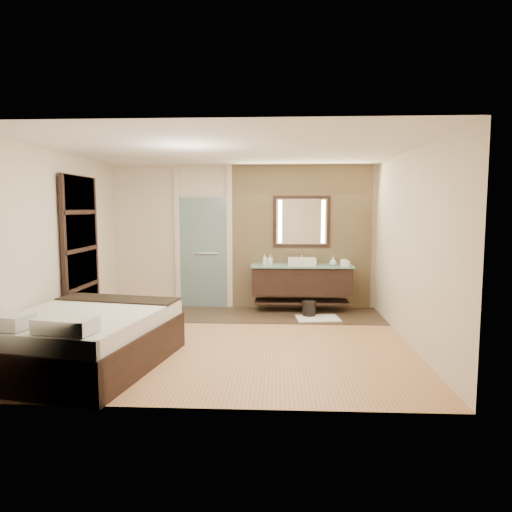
# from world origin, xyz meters

# --- Properties ---
(floor) EXTENTS (5.00, 5.00, 0.00)m
(floor) POSITION_xyz_m (0.00, 0.00, 0.00)
(floor) COLOR #AB6C47
(floor) RESTS_ON ground
(tile_strip) EXTENTS (3.80, 1.30, 0.01)m
(tile_strip) POSITION_xyz_m (0.60, 1.60, 0.01)
(tile_strip) COLOR #33231C
(tile_strip) RESTS_ON floor
(stone_wall) EXTENTS (2.60, 0.08, 2.70)m
(stone_wall) POSITION_xyz_m (1.10, 2.21, 1.35)
(stone_wall) COLOR tan
(stone_wall) RESTS_ON floor
(vanity) EXTENTS (1.85, 0.55, 0.88)m
(vanity) POSITION_xyz_m (1.10, 1.92, 0.58)
(vanity) COLOR black
(vanity) RESTS_ON stone_wall
(mirror_unit) EXTENTS (1.06, 0.04, 0.96)m
(mirror_unit) POSITION_xyz_m (1.10, 2.16, 1.65)
(mirror_unit) COLOR black
(mirror_unit) RESTS_ON stone_wall
(frosted_door) EXTENTS (1.10, 0.12, 2.70)m
(frosted_door) POSITION_xyz_m (-0.75, 2.20, 1.14)
(frosted_door) COLOR #A1CCCB
(frosted_door) RESTS_ON floor
(shoji_partition) EXTENTS (0.06, 1.20, 2.40)m
(shoji_partition) POSITION_xyz_m (-2.43, 0.60, 1.21)
(shoji_partition) COLOR black
(shoji_partition) RESTS_ON floor
(bed) EXTENTS (2.05, 2.39, 0.82)m
(bed) POSITION_xyz_m (-1.65, -1.16, 0.34)
(bed) COLOR black
(bed) RESTS_ON floor
(bath_mat) EXTENTS (0.77, 0.58, 0.02)m
(bath_mat) POSITION_xyz_m (1.35, 1.32, 0.02)
(bath_mat) COLOR white
(bath_mat) RESTS_ON floor
(waste_bin) EXTENTS (0.24, 0.24, 0.28)m
(waste_bin) POSITION_xyz_m (1.21, 1.48, 0.14)
(waste_bin) COLOR black
(waste_bin) RESTS_ON floor
(tissue_box) EXTENTS (0.15, 0.15, 0.10)m
(tissue_box) POSITION_xyz_m (1.87, 1.75, 0.92)
(tissue_box) COLOR white
(tissue_box) RESTS_ON vanity
(soap_bottle_a) EXTENTS (0.10, 0.10, 0.20)m
(soap_bottle_a) POSITION_xyz_m (0.43, 1.84, 0.97)
(soap_bottle_a) COLOR silver
(soap_bottle_a) RESTS_ON vanity
(soap_bottle_b) EXTENTS (0.10, 0.10, 0.19)m
(soap_bottle_b) POSITION_xyz_m (0.52, 1.89, 0.96)
(soap_bottle_b) COLOR #B2B2B2
(soap_bottle_b) RESTS_ON vanity
(soap_bottle_c) EXTENTS (0.15, 0.15, 0.16)m
(soap_bottle_c) POSITION_xyz_m (1.66, 1.84, 0.94)
(soap_bottle_c) COLOR silver
(soap_bottle_c) RESTS_ON vanity
(cup) EXTENTS (0.17, 0.17, 0.10)m
(cup) POSITION_xyz_m (1.88, 2.00, 0.92)
(cup) COLOR white
(cup) RESTS_ON vanity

